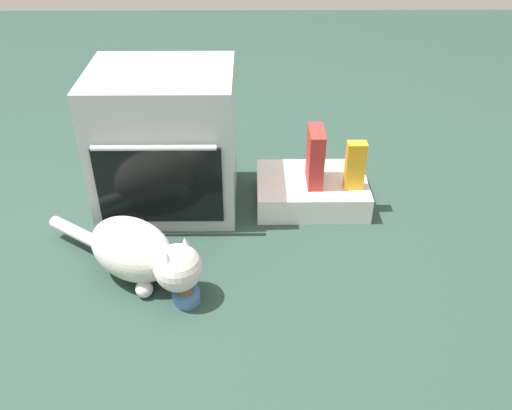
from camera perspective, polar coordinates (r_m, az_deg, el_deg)
ground at (r=2.45m, az=-8.57°, el=-5.52°), size 8.00×8.00×0.00m
oven at (r=2.65m, az=-9.36°, el=6.56°), size 0.65×0.57×0.68m
pantry_cabinet at (r=2.76m, az=5.74°, el=1.52°), size 0.54×0.40×0.13m
food_bowl at (r=2.23m, az=-7.24°, el=-9.26°), size 0.11×0.11×0.07m
cat at (r=2.28m, az=-11.89°, el=-4.86°), size 0.73×0.54×0.27m
cereal_box at (r=2.64m, az=6.15°, el=4.97°), size 0.07×0.18×0.28m
juice_carton at (r=2.63m, az=10.22°, el=4.03°), size 0.09×0.06×0.24m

